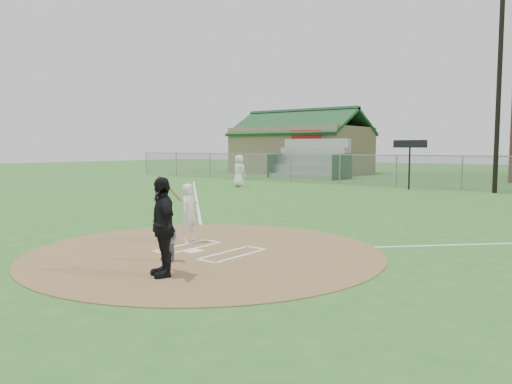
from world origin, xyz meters
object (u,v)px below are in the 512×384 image
Objects in this scene: catcher at (169,240)px; home_plate at (192,251)px; batter_at_plate at (189,213)px; umpire at (163,227)px; ondeck_player at (239,171)px.

home_plate is at bearing 102.02° from catcher.
home_plate is at bearing -42.23° from batter_at_plate.
batter_at_plate reaches higher than home_plate.
home_plate is 1.41m from batter_at_plate.
umpire is 22.08m from ondeck_player.
umpire reaches higher than catcher.
umpire is at bearing -53.70° from batter_at_plate.
ondeck_player reaches higher than batter_at_plate.
home_plate is 0.22× the size of umpire.
umpire is at bearing -53.93° from catcher.
catcher reaches higher than home_plate.
home_plate is 2.44m from umpire.
ondeck_player reaches higher than umpire.
umpire reaches higher than batter_at_plate.
umpire is 3.41m from batter_at_plate.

